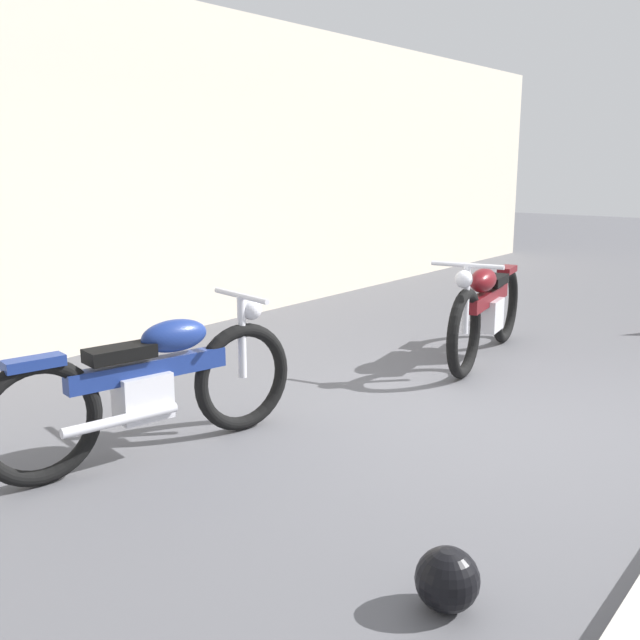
# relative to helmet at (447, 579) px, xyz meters

# --- Properties ---
(ground_plane) EXTENTS (40.00, 40.00, 0.00)m
(ground_plane) POSITION_rel_helmet_xyz_m (2.18, 0.78, -0.13)
(ground_plane) COLOR #56565B
(building_wall) EXTENTS (18.00, 0.30, 3.28)m
(building_wall) POSITION_rel_helmet_xyz_m (2.18, 4.66, 1.51)
(building_wall) COLOR beige
(building_wall) RESTS_ON ground_plane
(helmet) EXTENTS (0.26, 0.26, 0.26)m
(helmet) POSITION_rel_helmet_xyz_m (0.00, 0.00, 0.00)
(helmet) COLOR black
(helmet) RESTS_ON ground_plane
(motorcycle_blue) EXTENTS (2.00, 0.68, 0.91)m
(motorcycle_blue) POSITION_rel_helmet_xyz_m (0.34, 2.15, 0.31)
(motorcycle_blue) COLOR black
(motorcycle_blue) RESTS_ON ground_plane
(motorcycle_maroon) EXTENTS (2.09, 0.67, 0.94)m
(motorcycle_maroon) POSITION_rel_helmet_xyz_m (3.59, 1.53, 0.33)
(motorcycle_maroon) COLOR black
(motorcycle_maroon) RESTS_ON ground_plane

